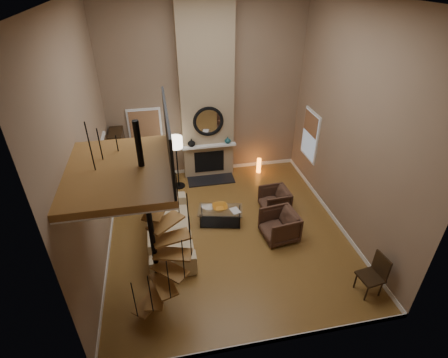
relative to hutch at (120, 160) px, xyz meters
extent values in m
cube|color=olive|center=(2.74, -2.79, -0.95)|extent=(6.00, 6.50, 0.01)
cube|color=#8C725A|center=(2.74, 0.46, 1.80)|extent=(6.00, 0.02, 5.50)
cube|color=#8C725A|center=(2.74, -6.04, 1.80)|extent=(6.00, 0.02, 5.50)
cube|color=#8C725A|center=(-0.26, -2.79, 1.80)|extent=(0.02, 6.50, 5.50)
cube|color=#8C725A|center=(5.74, -2.79, 1.80)|extent=(0.02, 6.50, 5.50)
cube|color=white|center=(2.74, 0.45, -0.89)|extent=(6.00, 0.02, 0.12)
cube|color=white|center=(2.74, -6.03, -0.89)|extent=(6.00, 0.02, 0.12)
cube|color=white|center=(-0.25, -2.79, -0.89)|extent=(0.02, 6.50, 0.12)
cube|color=white|center=(5.73, -2.79, -0.89)|extent=(0.02, 6.50, 0.12)
cube|color=#9E8867|center=(2.74, 0.27, 1.80)|extent=(1.60, 0.38, 5.50)
cube|color=black|center=(2.74, -0.22, -0.93)|extent=(1.50, 0.60, 0.04)
cube|color=black|center=(2.74, 0.07, -0.40)|extent=(0.95, 0.02, 0.72)
cube|color=white|center=(2.74, -0.01, 0.20)|extent=(1.70, 0.18, 0.06)
torus|color=black|center=(2.74, 0.05, 1.00)|extent=(0.94, 0.10, 0.94)
cylinder|color=white|center=(2.74, 0.06, 1.00)|extent=(0.80, 0.01, 0.80)
imported|color=black|center=(2.19, 0.03, 0.35)|extent=(0.24, 0.24, 0.25)
imported|color=#16494E|center=(3.34, 0.03, 0.33)|extent=(0.20, 0.20, 0.21)
cube|color=white|center=(0.84, 0.44, 0.65)|extent=(1.02, 0.04, 1.52)
cube|color=#8C9EB2|center=(0.84, 0.42, 0.65)|extent=(0.90, 0.01, 1.40)
cube|color=#A37049|center=(0.84, 0.40, 0.86)|extent=(0.90, 0.01, 0.98)
cube|color=white|center=(5.72, -0.79, 0.65)|extent=(0.04, 1.02, 1.52)
cube|color=#8C9EB2|center=(5.70, -0.79, 0.65)|extent=(0.01, 0.90, 1.40)
cube|color=#A37049|center=(5.68, -0.79, 1.03)|extent=(0.01, 0.90, 0.63)
cube|color=white|center=(-0.23, -0.99, 0.10)|extent=(0.06, 1.05, 2.16)
cube|color=black|center=(-0.19, -0.99, 0.07)|extent=(0.05, 0.90, 2.05)
cube|color=#8C9EB2|center=(-0.16, -0.99, 0.50)|extent=(0.01, 0.60, 0.90)
cube|color=olive|center=(0.59, -4.59, 2.23)|extent=(1.70, 2.20, 0.12)
cube|color=white|center=(0.59, -4.59, 2.16)|extent=(1.70, 2.20, 0.03)
cube|color=black|center=(1.41, -4.59, 2.76)|extent=(0.04, 2.20, 0.94)
cylinder|color=black|center=(0.94, -4.59, 1.06)|extent=(0.10, 0.10, 4.02)
cube|color=olive|center=(0.72, -4.87, -0.69)|extent=(0.71, 0.78, 0.04)
cylinder|color=black|center=(0.50, -5.16, -0.22)|extent=(0.02, 0.02, 0.94)
cube|color=olive|center=(0.88, -4.94, -0.43)|extent=(0.46, 0.77, 0.04)
cylinder|color=black|center=(0.82, -5.30, 0.04)|extent=(0.02, 0.02, 0.94)
cube|color=olive|center=(1.06, -4.93, -0.17)|extent=(0.55, 0.79, 0.04)
cylinder|color=black|center=(1.17, -5.27, 0.30)|extent=(0.02, 0.02, 0.94)
cube|color=olive|center=(1.20, -4.84, 0.09)|extent=(0.75, 0.74, 0.04)
cylinder|color=black|center=(1.46, -5.09, 0.56)|extent=(0.02, 0.02, 0.94)
cube|color=olive|center=(1.29, -4.69, 0.35)|extent=(0.79, 0.53, 0.04)
cylinder|color=black|center=(1.64, -4.79, 0.82)|extent=(0.02, 0.02, 0.94)
cube|color=olive|center=(1.30, -4.51, 0.61)|extent=(0.77, 0.48, 0.04)
cylinder|color=black|center=(1.65, -4.44, 1.08)|extent=(0.02, 0.02, 0.94)
cube|color=olive|center=(1.22, -4.36, 0.87)|extent=(0.77, 0.72, 0.04)
cylinder|color=black|center=(1.50, -4.13, 1.34)|extent=(0.02, 0.02, 0.94)
cube|color=olive|center=(1.08, -4.26, 1.13)|extent=(0.58, 0.79, 0.04)
cylinder|color=black|center=(1.21, -3.92, 1.60)|extent=(0.02, 0.02, 0.94)
cube|color=olive|center=(0.91, -4.23, 1.39)|extent=(0.41, 0.75, 0.04)
cylinder|color=black|center=(0.87, -3.87, 1.86)|extent=(0.02, 0.02, 0.94)
cube|color=olive|center=(0.74, -4.29, 1.65)|extent=(0.68, 0.79, 0.04)
cylinder|color=black|center=(0.54, -3.99, 2.12)|extent=(0.02, 0.02, 0.94)
cube|color=olive|center=(0.63, -4.42, 1.91)|extent=(0.80, 0.64, 0.04)
cylinder|color=black|center=(0.31, -4.25, 2.38)|extent=(0.02, 0.02, 0.94)
cube|color=olive|center=(0.58, -4.59, 2.17)|extent=(0.72, 0.34, 0.04)
cylinder|color=black|center=(0.22, -4.59, 2.64)|extent=(0.02, 0.02, 0.94)
cube|color=black|center=(0.00, 0.00, 0.00)|extent=(0.39, 0.83, 1.86)
imported|color=#CCB88E|center=(1.26, -2.79, -0.55)|extent=(1.05, 2.68, 0.78)
imported|color=#492E22|center=(4.32, -2.13, -0.60)|extent=(0.81, 0.79, 0.70)
imported|color=#492E22|center=(4.09, -3.21, -0.60)|extent=(0.95, 0.93, 0.78)
cube|color=silver|center=(2.64, -2.40, -0.51)|extent=(1.28, 0.84, 0.02)
cube|color=black|center=(2.64, -2.40, -0.92)|extent=(1.16, 0.72, 0.01)
cylinder|color=black|center=(2.08, -2.49, -0.73)|extent=(0.04, 0.04, 0.43)
cylinder|color=black|center=(3.10, -2.73, -0.73)|extent=(0.04, 0.04, 0.43)
cylinder|color=black|center=(2.18, -2.07, -0.73)|extent=(0.04, 0.04, 0.43)
cylinder|color=black|center=(3.20, -2.30, -0.73)|extent=(0.04, 0.04, 0.43)
imported|color=orange|center=(2.64, -2.35, -0.45)|extent=(0.41, 0.41, 0.10)
imported|color=gray|center=(2.99, -2.55, -0.49)|extent=(0.28, 0.34, 0.03)
cylinder|color=black|center=(1.69, -0.35, -0.93)|extent=(0.38, 0.38, 0.03)
cylinder|color=black|center=(1.69, -0.35, -0.15)|extent=(0.04, 0.04, 1.62)
cylinder|color=#F2E5C6|center=(1.69, -0.35, 0.60)|extent=(0.42, 0.42, 0.34)
cylinder|color=orange|center=(4.41, 0.00, -0.70)|extent=(0.14, 0.14, 0.52)
cube|color=black|center=(5.30, -5.28, -0.51)|extent=(0.52, 0.52, 0.05)
cube|color=black|center=(5.50, -5.25, -0.25)|extent=(0.10, 0.44, 0.54)
cylinder|color=black|center=(5.15, -5.49, -0.74)|extent=(0.04, 0.04, 0.44)
cylinder|color=black|center=(5.50, -5.44, -0.74)|extent=(0.04, 0.04, 0.44)
cylinder|color=black|center=(5.10, -5.13, -0.74)|extent=(0.04, 0.04, 0.44)
cylinder|color=black|center=(5.46, -5.08, -0.74)|extent=(0.04, 0.04, 0.44)
camera|label=1|loc=(1.31, -9.60, 5.08)|focal=27.62mm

